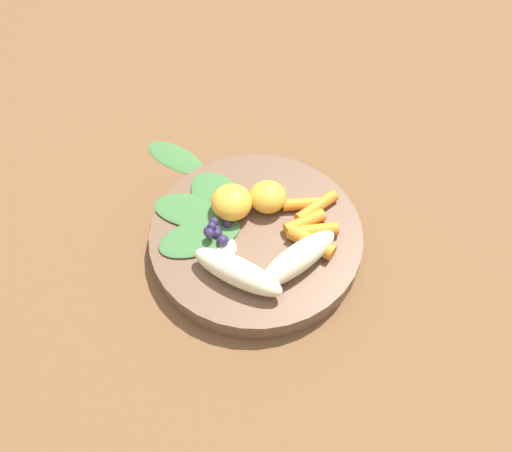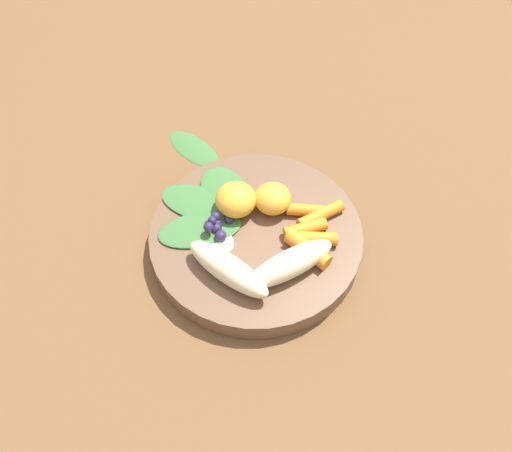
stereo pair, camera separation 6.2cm
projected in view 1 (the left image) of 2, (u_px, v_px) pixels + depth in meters
ground_plane at (256, 244)px, 0.67m from camera, size 2.40×2.40×0.00m
bowl at (256, 237)px, 0.66m from camera, size 0.27×0.27×0.03m
banana_peeled_left at (298, 258)px, 0.60m from camera, size 0.12×0.06×0.03m
banana_peeled_right at (238, 272)px, 0.59m from camera, size 0.09×0.11×0.03m
orange_segment_near at (232, 202)px, 0.65m from camera, size 0.05×0.05×0.04m
orange_segment_far at (268, 197)px, 0.66m from camera, size 0.05×0.05×0.04m
carrot_front at (311, 242)px, 0.63m from camera, size 0.05×0.06×0.02m
carrot_mid_left at (319, 230)px, 0.64m from camera, size 0.05×0.03×0.02m
carrot_mid_right at (305, 222)px, 0.65m from camera, size 0.05×0.02×0.02m
carrot_rear at (317, 207)px, 0.66m from camera, size 0.07×0.03×0.02m
carrot_small at (303, 204)px, 0.66m from camera, size 0.05×0.03×0.02m
blueberry_pile at (216, 230)px, 0.64m from camera, size 0.04×0.04×0.02m
coconut_shred_patch at (220, 249)px, 0.63m from camera, size 0.04×0.04×0.00m
kale_leaf_left at (219, 195)px, 0.68m from camera, size 0.08×0.11×0.01m
kale_leaf_right at (195, 211)px, 0.66m from camera, size 0.12×0.11×0.01m
kale_leaf_rear at (200, 236)px, 0.64m from camera, size 0.11×0.06×0.01m
kale_leaf_stray at (175, 156)px, 0.76m from camera, size 0.09×0.11×0.01m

